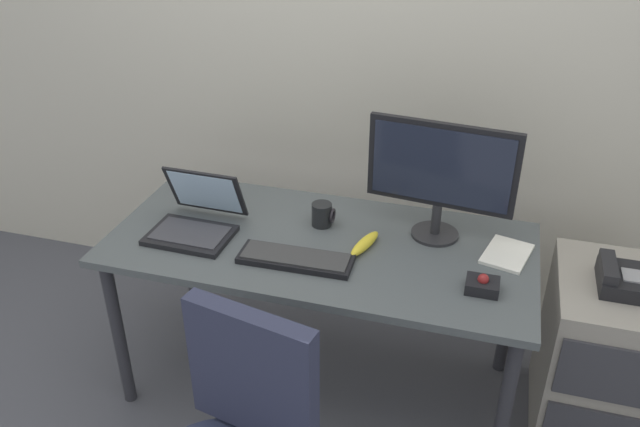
{
  "coord_description": "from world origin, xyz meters",
  "views": [
    {
      "loc": [
        0.57,
        -1.97,
        2.0
      ],
      "look_at": [
        0.0,
        0.0,
        0.84
      ],
      "focal_mm": 36.13,
      "sensor_mm": 36.0,
      "label": 1
    }
  ],
  "objects_px": {
    "coffee_mug": "(323,215)",
    "paper_notepad": "(507,254)",
    "desk_phone": "(622,279)",
    "monitor_main": "(441,172)",
    "cell_phone": "(209,198)",
    "trackball_mouse": "(482,285)",
    "banana": "(365,244)",
    "laptop": "(196,219)",
    "file_cabinet": "(601,358)",
    "keyboard": "(296,259)"
  },
  "relations": [
    {
      "from": "laptop",
      "to": "paper_notepad",
      "type": "relative_size",
      "value": 1.52
    },
    {
      "from": "keyboard",
      "to": "trackball_mouse",
      "type": "height_order",
      "value": "trackball_mouse"
    },
    {
      "from": "desk_phone",
      "to": "banana",
      "type": "relative_size",
      "value": 1.05
    },
    {
      "from": "file_cabinet",
      "to": "coffee_mug",
      "type": "distance_m",
      "value": 1.18
    },
    {
      "from": "laptop",
      "to": "paper_notepad",
      "type": "height_order",
      "value": "laptop"
    },
    {
      "from": "file_cabinet",
      "to": "cell_phone",
      "type": "height_order",
      "value": "cell_phone"
    },
    {
      "from": "monitor_main",
      "to": "banana",
      "type": "height_order",
      "value": "monitor_main"
    },
    {
      "from": "monitor_main",
      "to": "laptop",
      "type": "relative_size",
      "value": 1.72
    },
    {
      "from": "trackball_mouse",
      "to": "coffee_mug",
      "type": "bearing_deg",
      "value": 157.23
    },
    {
      "from": "coffee_mug",
      "to": "paper_notepad",
      "type": "distance_m",
      "value": 0.7
    },
    {
      "from": "laptop",
      "to": "cell_phone",
      "type": "bearing_deg",
      "value": 105.05
    },
    {
      "from": "trackball_mouse",
      "to": "coffee_mug",
      "type": "relative_size",
      "value": 1.19
    },
    {
      "from": "keyboard",
      "to": "banana",
      "type": "bearing_deg",
      "value": 35.3
    },
    {
      "from": "cell_phone",
      "to": "banana",
      "type": "relative_size",
      "value": 0.75
    },
    {
      "from": "monitor_main",
      "to": "keyboard",
      "type": "height_order",
      "value": "monitor_main"
    },
    {
      "from": "monitor_main",
      "to": "trackball_mouse",
      "type": "bearing_deg",
      "value": -57.35
    },
    {
      "from": "cell_phone",
      "to": "banana",
      "type": "bearing_deg",
      "value": -29.17
    },
    {
      "from": "coffee_mug",
      "to": "cell_phone",
      "type": "relative_size",
      "value": 0.65
    },
    {
      "from": "trackball_mouse",
      "to": "paper_notepad",
      "type": "bearing_deg",
      "value": 73.42
    },
    {
      "from": "keyboard",
      "to": "cell_phone",
      "type": "bearing_deg",
      "value": 145.17
    },
    {
      "from": "laptop",
      "to": "coffee_mug",
      "type": "height_order",
      "value": "laptop"
    },
    {
      "from": "trackball_mouse",
      "to": "cell_phone",
      "type": "bearing_deg",
      "value": 163.69
    },
    {
      "from": "trackball_mouse",
      "to": "coffee_mug",
      "type": "xyz_separation_m",
      "value": [
        -0.63,
        0.26,
        0.02
      ]
    },
    {
      "from": "file_cabinet",
      "to": "cell_phone",
      "type": "relative_size",
      "value": 4.76
    },
    {
      "from": "coffee_mug",
      "to": "banana",
      "type": "height_order",
      "value": "coffee_mug"
    },
    {
      "from": "file_cabinet",
      "to": "laptop",
      "type": "height_order",
      "value": "laptop"
    },
    {
      "from": "trackball_mouse",
      "to": "paper_notepad",
      "type": "xyz_separation_m",
      "value": [
        0.07,
        0.24,
        -0.02
      ]
    },
    {
      "from": "laptop",
      "to": "cell_phone",
      "type": "xyz_separation_m",
      "value": [
        -0.07,
        0.25,
        -0.05
      ]
    },
    {
      "from": "keyboard",
      "to": "paper_notepad",
      "type": "xyz_separation_m",
      "value": [
        0.72,
        0.25,
        -0.01
      ]
    },
    {
      "from": "banana",
      "to": "paper_notepad",
      "type": "bearing_deg",
      "value": 11.35
    },
    {
      "from": "banana",
      "to": "coffee_mug",
      "type": "bearing_deg",
      "value": 148.07
    },
    {
      "from": "keyboard",
      "to": "laptop",
      "type": "xyz_separation_m",
      "value": [
        -0.43,
        0.1,
        0.04
      ]
    },
    {
      "from": "cell_phone",
      "to": "laptop",
      "type": "bearing_deg",
      "value": -88.93
    },
    {
      "from": "cell_phone",
      "to": "file_cabinet",
      "type": "bearing_deg",
      "value": -17.74
    },
    {
      "from": "monitor_main",
      "to": "paper_notepad",
      "type": "height_order",
      "value": "monitor_main"
    },
    {
      "from": "keyboard",
      "to": "trackball_mouse",
      "type": "distance_m",
      "value": 0.65
    },
    {
      "from": "coffee_mug",
      "to": "banana",
      "type": "distance_m",
      "value": 0.23
    },
    {
      "from": "desk_phone",
      "to": "coffee_mug",
      "type": "xyz_separation_m",
      "value": [
        -1.09,
        0.05,
        0.05
      ]
    },
    {
      "from": "file_cabinet",
      "to": "monitor_main",
      "type": "height_order",
      "value": "monitor_main"
    },
    {
      "from": "paper_notepad",
      "to": "laptop",
      "type": "bearing_deg",
      "value": -172.33
    },
    {
      "from": "paper_notepad",
      "to": "banana",
      "type": "height_order",
      "value": "banana"
    },
    {
      "from": "keyboard",
      "to": "banana",
      "type": "xyz_separation_m",
      "value": [
        0.22,
        0.15,
        0.01
      ]
    },
    {
      "from": "file_cabinet",
      "to": "laptop",
      "type": "distance_m",
      "value": 1.62
    },
    {
      "from": "desk_phone",
      "to": "paper_notepad",
      "type": "distance_m",
      "value": 0.39
    },
    {
      "from": "file_cabinet",
      "to": "monitor_main",
      "type": "relative_size",
      "value": 1.24
    },
    {
      "from": "monitor_main",
      "to": "laptop",
      "type": "bearing_deg",
      "value": -166.01
    },
    {
      "from": "desk_phone",
      "to": "cell_phone",
      "type": "bearing_deg",
      "value": 175.64
    },
    {
      "from": "coffee_mug",
      "to": "cell_phone",
      "type": "height_order",
      "value": "coffee_mug"
    },
    {
      "from": "desk_phone",
      "to": "laptop",
      "type": "distance_m",
      "value": 1.55
    },
    {
      "from": "file_cabinet",
      "to": "coffee_mug",
      "type": "height_order",
      "value": "coffee_mug"
    }
  ]
}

